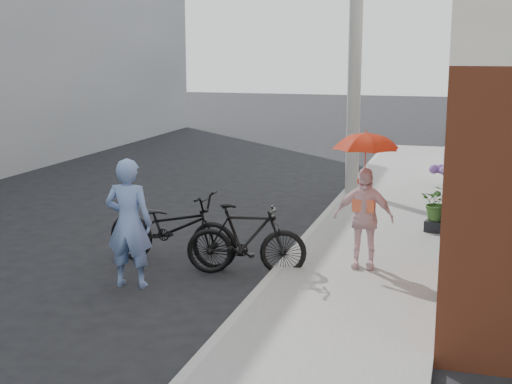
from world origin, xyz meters
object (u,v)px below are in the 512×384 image
at_px(bike_left, 172,228).
at_px(kimono_woman, 363,218).
at_px(bike_right, 246,239).
at_px(planter, 437,226).
at_px(officer, 129,223).
at_px(utility_pole, 356,31).

relative_size(bike_left, kimono_woman, 1.47).
xyz_separation_m(bike_right, kimono_woman, (1.58, 0.44, 0.32)).
height_order(bike_right, kimono_woman, kimono_woman).
bearing_deg(planter, officer, -135.93).
bearing_deg(utility_pole, kimono_woman, -79.33).
xyz_separation_m(officer, kimono_woman, (2.93, 1.37, -0.04)).
bearing_deg(utility_pole, planter, -56.05).
height_order(utility_pole, planter, utility_pole).
relative_size(bike_right, kimono_woman, 1.20).
relative_size(utility_pole, bike_right, 4.11).
xyz_separation_m(utility_pole, kimono_woman, (0.98, -5.18, -2.67)).
xyz_separation_m(bike_left, planter, (3.71, 2.63, -0.33)).
bearing_deg(kimono_woman, utility_pole, 99.11).
bearing_deg(officer, planter, -141.75).
bearing_deg(officer, bike_left, -103.09).
height_order(officer, planter, officer).
bearing_deg(kimono_woman, officer, -156.49).
xyz_separation_m(officer, bike_right, (1.35, 0.92, -0.36)).
bearing_deg(bike_right, utility_pole, -17.81).
distance_m(officer, planter, 5.40).
xyz_separation_m(bike_left, kimono_woman, (2.79, 0.27, 0.28)).
distance_m(utility_pole, kimono_woman, 5.91).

